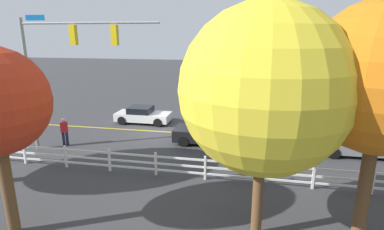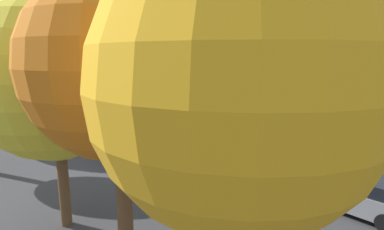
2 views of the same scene
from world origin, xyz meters
TOP-DOWN VIEW (x-y plane):
  - ground_plane at (0.00, 0.00)m, footprint 120.00×120.00m
  - lane_center_stripe at (-4.00, 0.00)m, footprint 28.00×0.16m
  - signal_assembly at (3.99, 4.46)m, footprint 7.76×0.38m
  - car_0 at (1.84, -1.84)m, footprint 4.11×1.85m
  - car_1 at (-3.83, 1.66)m, footprint 4.42×1.94m
  - car_2 at (-5.64, -1.87)m, footprint 4.33×2.01m
  - car_3 at (-12.27, 1.88)m, footprint 4.65×1.98m
  - pedestrian at (4.77, 3.67)m, footprint 0.48×0.42m
  - white_rail_fence at (-3.00, 6.48)m, footprint 26.10×0.10m
  - tree_1 at (-9.71, 9.74)m, footprint 4.47×4.47m
  - tree_3 at (-6.45, 10.14)m, footprint 5.12×5.12m

SIDE VIEW (x-z plane):
  - ground_plane at x=0.00m, z-range 0.00..0.00m
  - lane_center_stripe at x=-4.00m, z-range 0.00..0.01m
  - white_rail_fence at x=-3.00m, z-range 0.03..1.18m
  - car_0 at x=1.84m, z-range -0.02..1.23m
  - car_1 at x=-3.83m, z-range -0.02..1.40m
  - car_2 at x=-5.64m, z-range -0.03..1.42m
  - car_3 at x=-12.27m, z-range 0.00..1.40m
  - pedestrian at x=4.77m, z-range 0.08..1.77m
  - tree_3 at x=-6.45m, z-range 1.18..8.68m
  - signal_assembly at x=3.99m, z-range 1.53..9.03m
  - tree_1 at x=-9.71m, z-range 1.52..9.09m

